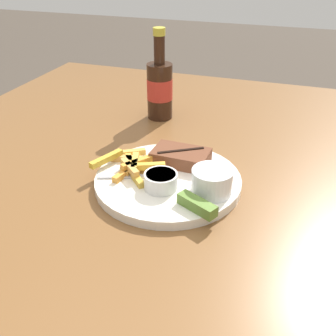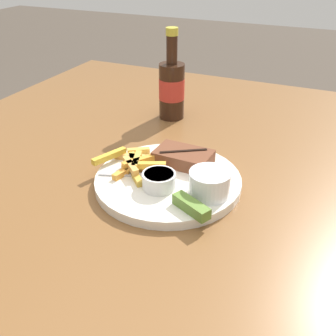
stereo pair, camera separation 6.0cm
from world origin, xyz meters
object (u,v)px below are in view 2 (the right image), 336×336
Objects in this scene: dinner_plate at (168,181)px; beer_bottle at (172,87)px; fork_utensil at (130,175)px; coleslaw_cup at (210,182)px; dipping_sauce_cup at (159,180)px; pickle_spear at (191,206)px; steak_portion at (183,157)px.

beer_bottle is (-0.13, 0.31, 0.07)m from dinner_plate.
fork_utensil is (-0.07, -0.03, 0.01)m from dinner_plate.
coleslaw_cup is 0.57× the size of fork_utensil.
dipping_sauce_cup is at bearing -169.93° from coleslaw_cup.
pickle_spear is at bearing -41.46° from fork_utensil.
beer_bottle reaches higher than dinner_plate.
steak_portion is at bearing 134.53° from coleslaw_cup.
steak_portion is at bearing 84.17° from dinner_plate.
coleslaw_cup is 0.06m from pickle_spear.
beer_bottle reaches higher than fork_utensil.
pickle_spear is (0.08, -0.09, 0.02)m from dinner_plate.
dinner_plate is 3.70× the size of pickle_spear.
fork_utensil is at bearing 158.49° from pickle_spear.
steak_portion is 0.90× the size of fork_utensil.
coleslaw_cup reaches higher than dipping_sauce_cup.
coleslaw_cup is 0.97× the size of pickle_spear.
coleslaw_cup is at bearing -19.57° from fork_utensil.
fork_utensil reaches higher than dinner_plate.
steak_portion is 0.50× the size of beer_bottle.
dipping_sauce_cup is 0.09m from pickle_spear.
steak_portion is at bearing -61.50° from beer_bottle.
beer_bottle is (-0.22, 0.34, 0.04)m from coleslaw_cup.
steak_portion reaches higher than fork_utensil.
dipping_sauce_cup is (-0.01, -0.10, 0.00)m from steak_portion.
beer_bottle is (-0.13, 0.35, 0.05)m from dipping_sauce_cup.
steak_portion is 1.52× the size of pickle_spear.
beer_bottle is at bearing 112.48° from dinner_plate.
pickle_spear is 0.16m from fork_utensil.
beer_bottle is at bearing 117.89° from pickle_spear.
fork_utensil is at bearing -160.05° from dinner_plate.
dinner_plate is at bearing 165.17° from coleslaw_cup.
coleslaw_cup is at bearing 79.82° from pickle_spear.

